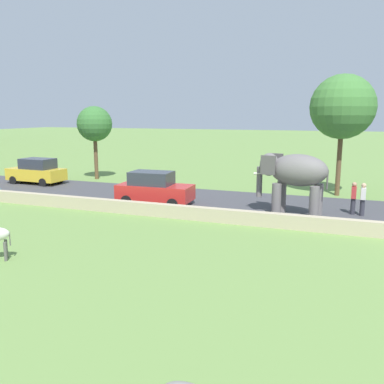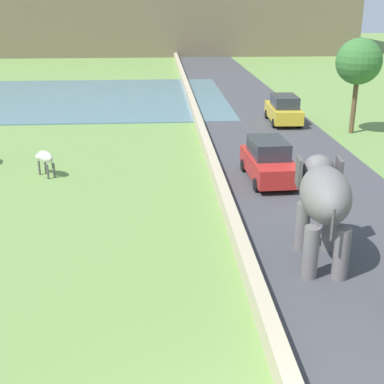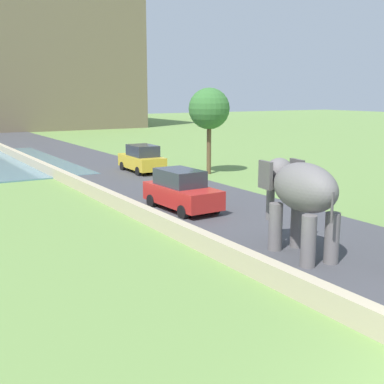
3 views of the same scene
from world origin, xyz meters
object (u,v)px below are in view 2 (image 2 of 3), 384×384
elephant (323,198)px  car_yellow (284,110)px  car_red (268,161)px  cow_white (45,158)px

elephant → car_yellow: 18.09m
car_red → cow_white: size_ratio=3.17×
elephant → car_red: elephant is taller
car_red → cow_white: car_red is taller
elephant → car_red: 7.34m
car_yellow → car_red: (-3.15, -10.53, 0.00)m
cow_white → car_yellow: bearing=35.7°
elephant → cow_white: elephant is taller
elephant → car_red: bearing=90.3°
elephant → car_red: size_ratio=0.87×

